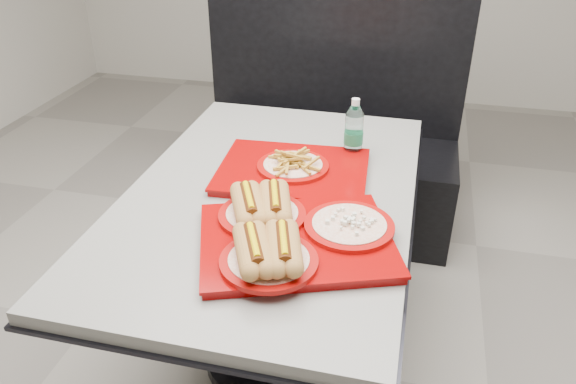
% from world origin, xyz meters
% --- Properties ---
extents(ground, '(6.00, 6.00, 0.00)m').
position_xyz_m(ground, '(0.00, 0.00, 0.00)').
color(ground, gray).
rests_on(ground, ground).
extents(diner_table, '(0.92, 1.42, 0.75)m').
position_xyz_m(diner_table, '(0.00, 0.00, 0.58)').
color(diner_table, black).
rests_on(diner_table, ground).
extents(booth_bench, '(1.30, 0.57, 1.35)m').
position_xyz_m(booth_bench, '(0.00, 1.09, 0.40)').
color(booth_bench, black).
rests_on(booth_bench, ground).
extents(tray_near, '(0.63, 0.56, 0.11)m').
position_xyz_m(tray_near, '(0.13, -0.28, 0.79)').
color(tray_near, '#850303').
rests_on(tray_near, diner_table).
extents(tray_far, '(0.52, 0.42, 0.10)m').
position_xyz_m(tray_far, '(0.05, 0.12, 0.78)').
color(tray_far, '#850303').
rests_on(tray_far, diner_table).
extents(water_bottle, '(0.07, 0.07, 0.22)m').
position_xyz_m(water_bottle, '(0.22, 0.31, 0.84)').
color(water_bottle, silver).
rests_on(water_bottle, diner_table).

